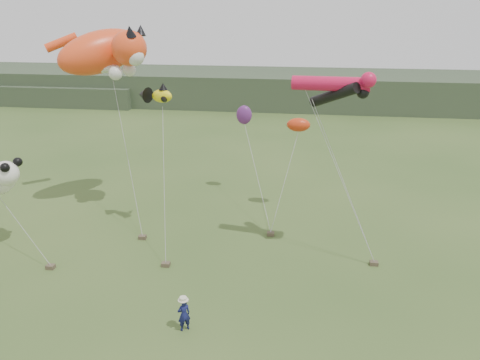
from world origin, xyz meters
name	(u,v)px	position (x,y,z in m)	size (l,w,h in m)	color
ground	(204,316)	(0.00, 0.00, 0.00)	(120.00, 120.00, 0.00)	#385123
headland	(252,88)	(-3.11, 44.69, 1.92)	(90.00, 13.00, 4.00)	#2D3D28
festival_attendant	(184,315)	(-0.58, -0.95, 0.71)	(0.52, 0.34, 1.41)	#14184C
sandbag_anchors	(202,252)	(-1.20, 5.02, 0.10)	(16.04, 5.29, 0.20)	brown
cat_kite	(107,52)	(-7.69, 10.57, 9.53)	(6.93, 5.64, 3.37)	#F9481C
fish_kite	(155,95)	(-4.03, 7.70, 7.65)	(2.26, 1.48, 1.09)	yellow
tube_kites	(338,87)	(5.17, 6.25, 8.52)	(3.77, 2.32, 1.95)	black
misc_kites	(270,120)	(1.64, 12.67, 5.38)	(4.77, 3.34, 1.24)	red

